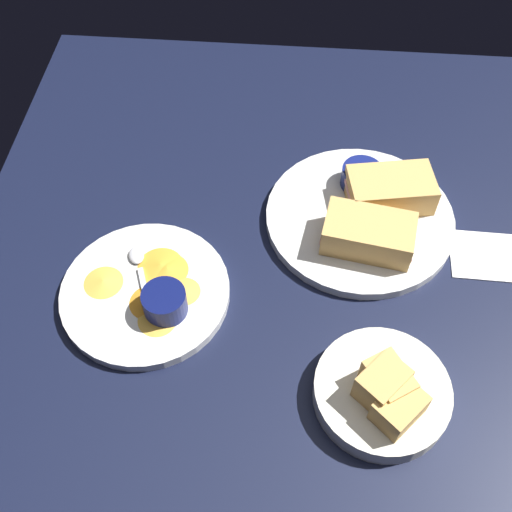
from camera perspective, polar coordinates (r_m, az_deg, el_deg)
ground_plane at (r=93.15cm, az=6.68°, el=-2.36°), size 110.00×110.00×3.00cm
plate_sandwich_main at (r=98.15cm, az=9.46°, el=3.41°), size 29.11×29.11×1.60cm
sandwich_half_near at (r=92.34cm, az=10.28°, el=2.03°), size 14.24×9.67×4.80cm
sandwich_half_far at (r=98.60cm, az=12.19°, el=5.94°), size 14.31×9.83×4.80cm
ramekin_dark_sauce at (r=100.57cm, az=9.64°, el=7.23°), size 6.40×6.40×3.38cm
spoon_by_dark_ramekin at (r=98.13cm, az=9.68°, el=4.42°), size 2.30×9.89×0.80cm
plate_chips_companion at (r=90.13cm, az=-10.10°, el=-3.32°), size 24.06×24.06×1.60cm
ramekin_light_gravy at (r=85.49cm, az=-8.38°, el=-4.16°), size 6.10×6.10×3.78cm
spoon_by_gravy_ramekin at (r=92.12cm, az=-10.73°, el=-0.37°), size 4.84×9.75×0.80cm
plantain_chip_scatter at (r=89.34cm, az=-9.43°, el=-2.63°), size 18.79×16.81×0.60cm
bread_basket_rear at (r=81.32cm, az=11.60°, el=-12.12°), size 17.35×17.35×7.52cm
paper_napkin_folded at (r=99.44cm, az=20.44°, el=0.04°), size 11.20×9.24×0.40cm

